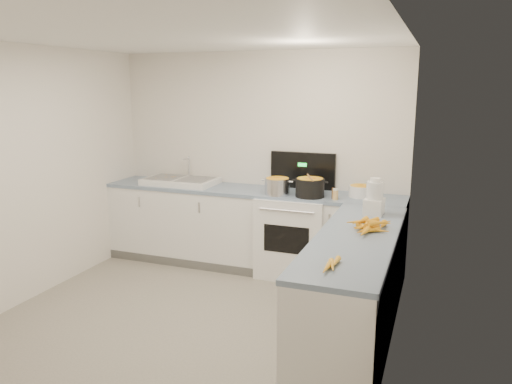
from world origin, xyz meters
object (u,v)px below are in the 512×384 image
(steel_pot, at_px, (277,187))
(black_pot, at_px, (310,189))
(sink, at_px, (181,181))
(spice_jar, at_px, (335,195))
(stove, at_px, (295,233))
(mixing_bowl, at_px, (361,191))
(food_processor, at_px, (374,199))
(extract_bottle, at_px, (334,193))

(steel_pot, distance_m, black_pot, 0.36)
(sink, height_order, spice_jar, sink)
(stove, height_order, spice_jar, stove)
(steel_pot, bearing_deg, mixing_bowl, 13.79)
(sink, height_order, mixing_bowl, sink)
(sink, distance_m, spice_jar, 1.94)
(black_pot, xyz_separation_m, food_processor, (0.74, -0.52, 0.06))
(extract_bottle, distance_m, food_processor, 0.72)
(black_pot, bearing_deg, steel_pot, -177.32)
(steel_pot, bearing_deg, extract_bottle, 1.75)
(stove, distance_m, mixing_bowl, 0.88)
(extract_bottle, bearing_deg, food_processor, -47.26)
(steel_pot, bearing_deg, black_pot, 2.68)
(black_pot, xyz_separation_m, mixing_bowl, (0.51, 0.20, -0.03))
(food_processor, bearing_deg, steel_pot, 155.46)
(black_pot, relative_size, extract_bottle, 2.64)
(extract_bottle, relative_size, spice_jar, 1.16)
(spice_jar, relative_size, food_processor, 0.29)
(black_pot, bearing_deg, mixing_bowl, 21.07)
(black_pot, bearing_deg, spice_jar, -7.95)
(spice_jar, distance_m, food_processor, 0.67)
(stove, height_order, extract_bottle, stove)
(mixing_bowl, height_order, spice_jar, mixing_bowl)
(steel_pot, relative_size, food_processor, 0.81)
(mixing_bowl, bearing_deg, black_pot, -158.93)
(spice_jar, height_order, food_processor, food_processor)
(stove, relative_size, extract_bottle, 11.66)
(mixing_bowl, bearing_deg, spice_jar, -133.79)
(steel_pot, relative_size, spice_jar, 2.75)
(black_pot, bearing_deg, stove, 146.30)
(steel_pot, bearing_deg, sink, 172.78)
(mixing_bowl, xyz_separation_m, extract_bottle, (-0.25, -0.20, -0.00))
(food_processor, bearing_deg, spice_jar, 133.61)
(stove, bearing_deg, mixing_bowl, 5.44)
(stove, distance_m, food_processor, 1.30)
(steel_pot, relative_size, mixing_bowl, 1.05)
(steel_pot, xyz_separation_m, mixing_bowl, (0.87, 0.21, -0.02))
(sink, xyz_separation_m, steel_pot, (1.28, -0.16, 0.04))
(stove, xyz_separation_m, steel_pot, (-0.17, -0.15, 0.55))
(black_pot, distance_m, mixing_bowl, 0.55)
(stove, relative_size, sink, 1.58)
(steel_pot, distance_m, mixing_bowl, 0.90)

